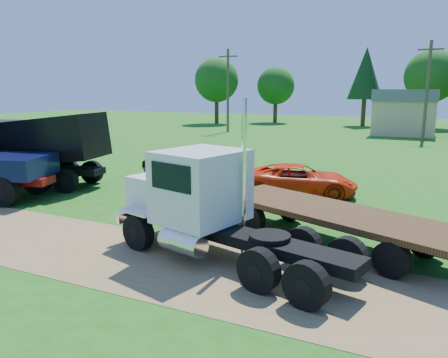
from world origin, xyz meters
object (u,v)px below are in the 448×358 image
at_px(spectator_a, 201,224).
at_px(black_dump_truck, 30,145).
at_px(orange_pickup, 299,180).
at_px(flatbed_trailer, 333,218).
at_px(white_semi_tractor, 203,202).

bearing_deg(spectator_a, black_dump_truck, 108.41).
distance_m(orange_pickup, flatbed_trailer, 6.31).
bearing_deg(black_dump_truck, white_semi_tractor, -31.14).
bearing_deg(flatbed_trailer, spectator_a, -124.12).
distance_m(white_semi_tractor, spectator_a, 0.69).
relative_size(white_semi_tractor, black_dump_truck, 0.89).
xyz_separation_m(orange_pickup, flatbed_trailer, (2.66, -5.72, 0.14)).
bearing_deg(orange_pickup, black_dump_truck, 88.35).
distance_m(flatbed_trailer, spectator_a, 4.03).
relative_size(black_dump_truck, orange_pickup, 1.68).
xyz_separation_m(black_dump_truck, orange_pickup, (12.69, 3.47, -1.28)).
bearing_deg(white_semi_tractor, black_dump_truck, 173.50).
bearing_deg(orange_pickup, white_semi_tractor, 159.04).
relative_size(black_dump_truck, flatbed_trailer, 1.06).
distance_m(white_semi_tractor, black_dump_truck, 12.97).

